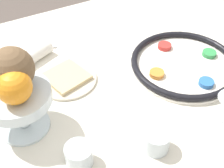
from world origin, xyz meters
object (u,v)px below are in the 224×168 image
Objects in this scene: orange_fruit at (14,87)px; napkin_roll at (32,56)px; fruit_stand at (18,102)px; seder_plate at (184,64)px; coconut at (12,69)px; bread_plate at (66,78)px; cup_mid at (79,155)px; cup_near at (156,141)px.

orange_fruit is 0.34m from napkin_roll.
seder_plate is at bearing 179.29° from fruit_stand.
bread_plate is (-0.16, -0.10, -0.17)m from coconut.
cup_mid reaches higher than napkin_roll.
bread_plate is 2.78× the size of cup_near.
cup_near is at bearing 163.85° from cup_mid.
fruit_stand is 2.09× the size of orange_fruit.
seder_plate is 4.16× the size of orange_fruit.
orange_fruit is 0.76× the size of coconut.
cup_near is (-0.16, 0.48, 0.00)m from napkin_roll.
bread_plate is at bearing -148.47° from coconut.
cup_mid reaches higher than seder_plate.
cup_near is at bearing 105.87° from bread_plate.
cup_mid is at bearing -16.15° from cup_near.
seder_plate is 0.33m from cup_near.
bread_plate is at bearing -144.91° from fruit_stand.
napkin_roll is at bearing -71.86° from cup_near.
napkin_roll is (-0.10, -0.23, -0.16)m from coconut.
bread_plate is at bearing 113.47° from napkin_roll.
bread_plate is at bearing -74.13° from cup_near.
fruit_stand is 2.56× the size of cup_mid.
coconut is 1.60× the size of cup_near.
napkin_roll reaches higher than bread_plate.
fruit_stand reaches higher than napkin_roll.
napkin_roll is at bearing -111.06° from orange_fruit.
orange_fruit is (0.52, 0.02, 0.15)m from seder_plate.
cup_near is 0.19m from cup_mid.
seder_plate reaches higher than bread_plate.
fruit_stand is at bearing -40.01° from cup_near.
orange_fruit reaches higher than cup_mid.
seder_plate is 0.49m from napkin_roll.
napkin_roll is at bearing -32.39° from seder_plate.
fruit_stand is 0.92× the size of bread_plate.
fruit_stand reaches higher than cup_near.
orange_fruit reaches higher than napkin_roll.
cup_near is (0.26, 0.21, 0.01)m from seder_plate.
coconut is at bearing -43.56° from cup_near.
cup_mid is at bearing 110.89° from coconut.
napkin_roll is 0.42m from cup_mid.
cup_mid is (0.09, 0.29, 0.02)m from bread_plate.
cup_mid is (-0.08, 0.14, -0.14)m from orange_fruit.
cup_near reaches higher than bread_plate.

